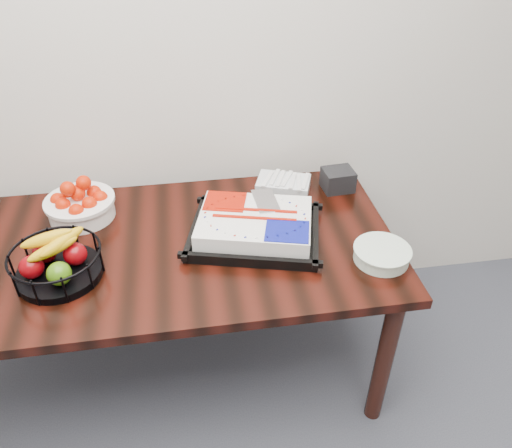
{
  "coord_description": "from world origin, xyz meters",
  "views": [
    {
      "loc": [
        0.12,
        0.45,
        1.95
      ],
      "look_at": [
        0.36,
        1.97,
        0.83
      ],
      "focal_mm": 35.0,
      "sensor_mm": 36.0,
      "label": 1
    }
  ],
  "objects": [
    {
      "name": "tangerine_bowl",
      "position": [
        -0.33,
        2.24,
        0.83
      ],
      "size": [
        0.28,
        0.28,
        0.18
      ],
      "color": "white",
      "rests_on": "table"
    },
    {
      "name": "fruit_basket",
      "position": [
        -0.36,
        1.87,
        0.82
      ],
      "size": [
        0.32,
        0.32,
        0.17
      ],
      "color": "black",
      "rests_on": "table"
    },
    {
      "name": "cake_tray",
      "position": [
        0.36,
        2.0,
        0.8
      ],
      "size": [
        0.58,
        0.5,
        0.1
      ],
      "color": "black",
      "rests_on": "table"
    },
    {
      "name": "table",
      "position": [
        0.0,
        2.0,
        0.66
      ],
      "size": [
        1.8,
        0.9,
        0.75
      ],
      "color": "black",
      "rests_on": "ground"
    },
    {
      "name": "napkin_box",
      "position": [
        0.78,
        2.29,
        0.8
      ],
      "size": [
        0.14,
        0.12,
        0.09
      ],
      "primitive_type": "cube",
      "rotation": [
        0.0,
        0.0,
        0.08
      ],
      "color": "black",
      "rests_on": "table"
    },
    {
      "name": "plate_stack",
      "position": [
        0.8,
        1.78,
        0.78
      ],
      "size": [
        0.21,
        0.21,
        0.05
      ],
      "color": "white",
      "rests_on": "table"
    },
    {
      "name": "fork_bag",
      "position": [
        0.54,
        2.31,
        0.78
      ],
      "size": [
        0.27,
        0.22,
        0.07
      ],
      "color": "silver",
      "rests_on": "table"
    }
  ]
}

